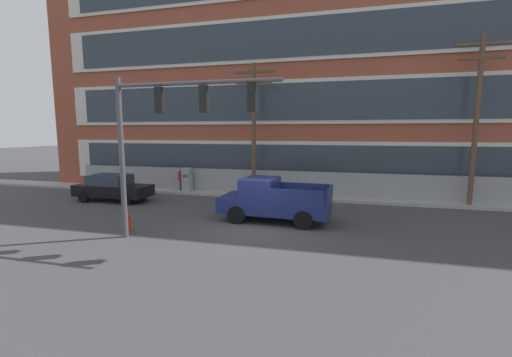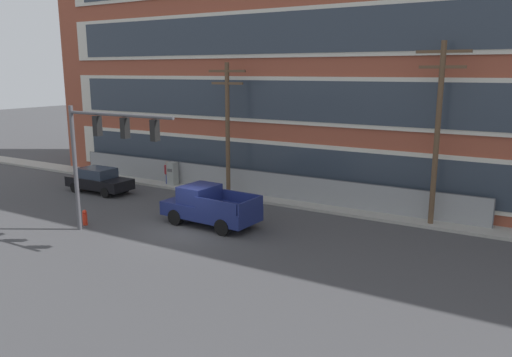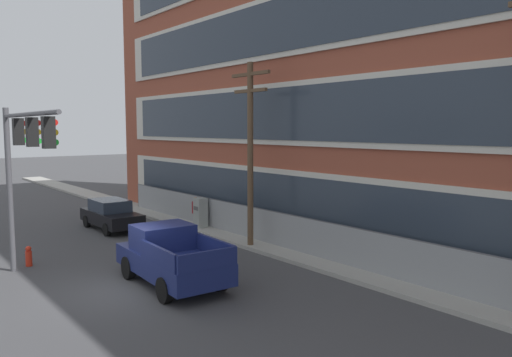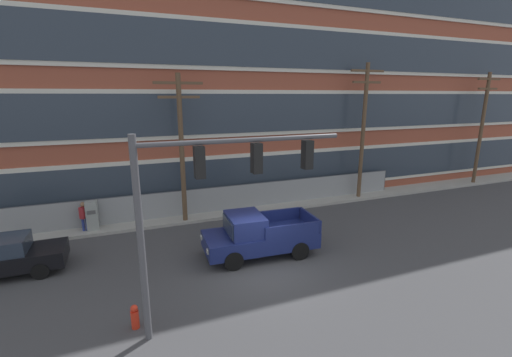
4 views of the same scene
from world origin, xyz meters
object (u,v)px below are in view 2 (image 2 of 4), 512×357
object	(u,v)px
pickup_truck_navy	(209,207)
pedestrian_near_cabinet	(168,172)
fire_hydrant	(85,218)
utility_pole_midblock	(438,127)
sedan_black	(99,180)
utility_pole_near_corner	(228,124)
traffic_signal_mast	(103,143)
electrical_cabinet	(173,175)

from	to	relation	value
pickup_truck_navy	pedestrian_near_cabinet	xyz separation A→B (m)	(-7.36, 5.51, 0.04)
fire_hydrant	utility_pole_midblock	bearing A→B (deg)	29.95
sedan_black	utility_pole_near_corner	size ratio (longest dim) A/B	0.55
traffic_signal_mast	utility_pole_midblock	distance (m)	15.64
traffic_signal_mast	electrical_cabinet	distance (m)	10.82
sedan_black	utility_pole_near_corner	xyz separation A→B (m)	(7.73, 3.20, 3.69)
utility_pole_near_corner	pedestrian_near_cabinet	bearing A→B (deg)	176.47
traffic_signal_mast	sedan_black	world-z (taller)	traffic_signal_mast
pickup_truck_navy	pedestrian_near_cabinet	bearing A→B (deg)	143.19
pickup_truck_navy	electrical_cabinet	size ratio (longest dim) A/B	3.05
traffic_signal_mast	pedestrian_near_cabinet	bearing A→B (deg)	115.13
utility_pole_midblock	pedestrian_near_cabinet	distance (m)	17.44
traffic_signal_mast	electrical_cabinet	world-z (taller)	traffic_signal_mast
traffic_signal_mast	electrical_cabinet	bearing A→B (deg)	113.15
traffic_signal_mast	utility_pole_midblock	size ratio (longest dim) A/B	0.70
pickup_truck_navy	utility_pole_near_corner	world-z (taller)	utility_pole_near_corner
utility_pole_near_corner	utility_pole_midblock	distance (m)	11.94
traffic_signal_mast	pickup_truck_navy	world-z (taller)	traffic_signal_mast
utility_pole_midblock	electrical_cabinet	xyz separation A→B (m)	(-16.62, 0.15, -4.11)
sedan_black	fire_hydrant	distance (m)	7.03
electrical_cabinet	pedestrian_near_cabinet	xyz separation A→B (m)	(-0.36, -0.06, 0.14)
pickup_truck_navy	utility_pole_midblock	distance (m)	11.75
traffic_signal_mast	fire_hydrant	xyz separation A→B (m)	(-2.35, 0.62, -4.03)
utility_pole_midblock	pedestrian_near_cabinet	xyz separation A→B (m)	(-16.98, 0.10, -3.97)
utility_pole_near_corner	pedestrian_near_cabinet	distance (m)	6.16
pedestrian_near_cabinet	fire_hydrant	bearing A→B (deg)	-76.89
fire_hydrant	pickup_truck_navy	bearing A→B (deg)	31.06
traffic_signal_mast	sedan_black	bearing A→B (deg)	140.45
pedestrian_near_cabinet	sedan_black	bearing A→B (deg)	-127.35
sedan_black	utility_pole_midblock	distance (m)	20.38
electrical_cabinet	pedestrian_near_cabinet	bearing A→B (deg)	-171.34
traffic_signal_mast	pickup_truck_navy	bearing A→B (deg)	52.13
sedan_black	fire_hydrant	bearing A→B (deg)	-47.88
traffic_signal_mast	pedestrian_near_cabinet	distance (m)	10.87
sedan_black	utility_pole_near_corner	distance (m)	9.14
traffic_signal_mast	utility_pole_near_corner	world-z (taller)	utility_pole_near_corner
pedestrian_near_cabinet	fire_hydrant	xyz separation A→B (m)	(2.03, -8.71, -0.59)
traffic_signal_mast	fire_hydrant	size ratio (longest dim) A/B	7.98
pickup_truck_navy	sedan_black	size ratio (longest dim) A/B	1.15
sedan_black	traffic_signal_mast	bearing A→B (deg)	-39.55
utility_pole_near_corner	electrical_cabinet	size ratio (longest dim) A/B	4.83
sedan_black	utility_pole_near_corner	world-z (taller)	utility_pole_near_corner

